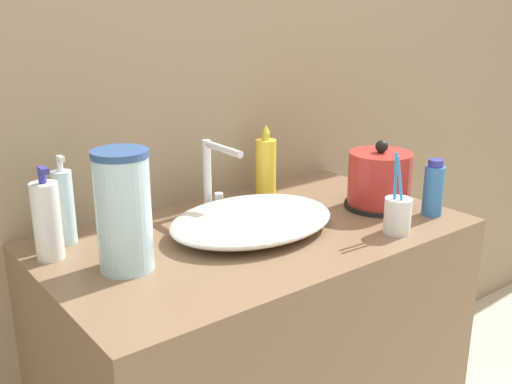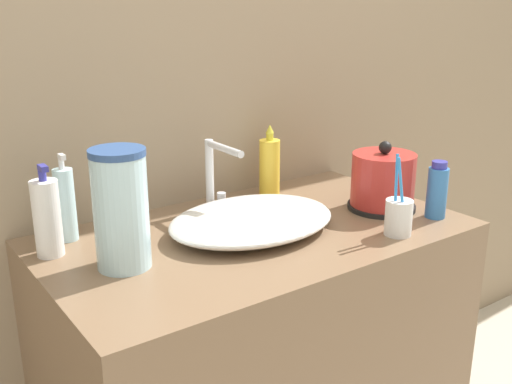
{
  "view_description": "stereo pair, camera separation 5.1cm",
  "coord_description": "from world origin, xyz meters",
  "px_view_note": "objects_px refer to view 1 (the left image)",
  "views": [
    {
      "loc": [
        -0.82,
        -0.77,
        1.34
      ],
      "look_at": [
        -0.0,
        0.29,
        0.91
      ],
      "focal_mm": 42.0,
      "sensor_mm": 36.0,
      "label": 1
    },
    {
      "loc": [
        -0.78,
        -0.8,
        1.34
      ],
      "look_at": [
        -0.0,
        0.29,
        0.91
      ],
      "focal_mm": 42.0,
      "sensor_mm": 36.0,
      "label": 2
    }
  ],
  "objects_px": {
    "lotion_bottle": "(47,220)",
    "water_pitcher": "(124,211)",
    "shampoo_bottle": "(433,189)",
    "mouthwash_bottle": "(266,167)",
    "faucet": "(213,172)",
    "electric_kettle": "(379,182)",
    "hand_cream_bottle": "(64,206)",
    "toothbrush_cup": "(398,215)"
  },
  "relations": [
    {
      "from": "lotion_bottle",
      "to": "water_pitcher",
      "type": "bearing_deg",
      "value": -54.05
    },
    {
      "from": "shampoo_bottle",
      "to": "water_pitcher",
      "type": "xyz_separation_m",
      "value": [
        -0.77,
        0.18,
        0.06
      ]
    },
    {
      "from": "mouthwash_bottle",
      "to": "faucet",
      "type": "bearing_deg",
      "value": -172.04
    },
    {
      "from": "faucet",
      "to": "shampoo_bottle",
      "type": "relative_size",
      "value": 1.28
    },
    {
      "from": "electric_kettle",
      "to": "hand_cream_bottle",
      "type": "bearing_deg",
      "value": 160.2
    },
    {
      "from": "water_pitcher",
      "to": "mouthwash_bottle",
      "type": "bearing_deg",
      "value": 21.25
    },
    {
      "from": "mouthwash_bottle",
      "to": "water_pitcher",
      "type": "xyz_separation_m",
      "value": [
        -0.53,
        -0.21,
        0.04
      ]
    },
    {
      "from": "electric_kettle",
      "to": "lotion_bottle",
      "type": "height_order",
      "value": "lotion_bottle"
    },
    {
      "from": "toothbrush_cup",
      "to": "electric_kettle",
      "type": "bearing_deg",
      "value": 54.82
    },
    {
      "from": "faucet",
      "to": "shampoo_bottle",
      "type": "xyz_separation_m",
      "value": [
        0.43,
        -0.36,
        -0.04
      ]
    },
    {
      "from": "electric_kettle",
      "to": "shampoo_bottle",
      "type": "height_order",
      "value": "electric_kettle"
    },
    {
      "from": "electric_kettle",
      "to": "hand_cream_bottle",
      "type": "height_order",
      "value": "hand_cream_bottle"
    },
    {
      "from": "shampoo_bottle",
      "to": "lotion_bottle",
      "type": "bearing_deg",
      "value": 159.3
    },
    {
      "from": "lotion_bottle",
      "to": "water_pitcher",
      "type": "xyz_separation_m",
      "value": [
        0.11,
        -0.15,
        0.04
      ]
    },
    {
      "from": "shampoo_bottle",
      "to": "mouthwash_bottle",
      "type": "relative_size",
      "value": 0.72
    },
    {
      "from": "hand_cream_bottle",
      "to": "water_pitcher",
      "type": "xyz_separation_m",
      "value": [
        0.05,
        -0.21,
        0.04
      ]
    },
    {
      "from": "toothbrush_cup",
      "to": "shampoo_bottle",
      "type": "height_order",
      "value": "toothbrush_cup"
    },
    {
      "from": "toothbrush_cup",
      "to": "lotion_bottle",
      "type": "height_order",
      "value": "lotion_bottle"
    },
    {
      "from": "toothbrush_cup",
      "to": "mouthwash_bottle",
      "type": "height_order",
      "value": "mouthwash_bottle"
    },
    {
      "from": "shampoo_bottle",
      "to": "water_pitcher",
      "type": "height_order",
      "value": "water_pitcher"
    },
    {
      "from": "toothbrush_cup",
      "to": "hand_cream_bottle",
      "type": "distance_m",
      "value": 0.77
    },
    {
      "from": "faucet",
      "to": "mouthwash_bottle",
      "type": "distance_m",
      "value": 0.2
    },
    {
      "from": "shampoo_bottle",
      "to": "mouthwash_bottle",
      "type": "height_order",
      "value": "mouthwash_bottle"
    },
    {
      "from": "faucet",
      "to": "lotion_bottle",
      "type": "relative_size",
      "value": 0.92
    },
    {
      "from": "faucet",
      "to": "mouthwash_bottle",
      "type": "bearing_deg",
      "value": 7.96
    },
    {
      "from": "lotion_bottle",
      "to": "water_pitcher",
      "type": "relative_size",
      "value": 0.81
    },
    {
      "from": "lotion_bottle",
      "to": "electric_kettle",
      "type": "bearing_deg",
      "value": -14.22
    },
    {
      "from": "shampoo_bottle",
      "to": "hand_cream_bottle",
      "type": "distance_m",
      "value": 0.91
    },
    {
      "from": "toothbrush_cup",
      "to": "mouthwash_bottle",
      "type": "bearing_deg",
      "value": 99.27
    },
    {
      "from": "hand_cream_bottle",
      "to": "faucet",
      "type": "bearing_deg",
      "value": -4.98
    },
    {
      "from": "electric_kettle",
      "to": "shampoo_bottle",
      "type": "relative_size",
      "value": 1.25
    },
    {
      "from": "toothbrush_cup",
      "to": "hand_cream_bottle",
      "type": "bearing_deg",
      "value": 146.77
    },
    {
      "from": "faucet",
      "to": "electric_kettle",
      "type": "xyz_separation_m",
      "value": [
        0.37,
        -0.24,
        -0.04
      ]
    },
    {
      "from": "lotion_bottle",
      "to": "shampoo_bottle",
      "type": "relative_size",
      "value": 1.39
    },
    {
      "from": "toothbrush_cup",
      "to": "lotion_bottle",
      "type": "relative_size",
      "value": 0.95
    },
    {
      "from": "hand_cream_bottle",
      "to": "lotion_bottle",
      "type": "bearing_deg",
      "value": -133.6
    },
    {
      "from": "faucet",
      "to": "mouthwash_bottle",
      "type": "height_order",
      "value": "mouthwash_bottle"
    },
    {
      "from": "hand_cream_bottle",
      "to": "water_pitcher",
      "type": "bearing_deg",
      "value": -77.82
    },
    {
      "from": "toothbrush_cup",
      "to": "water_pitcher",
      "type": "bearing_deg",
      "value": 160.69
    },
    {
      "from": "shampoo_bottle",
      "to": "mouthwash_bottle",
      "type": "distance_m",
      "value": 0.46
    },
    {
      "from": "faucet",
      "to": "shampoo_bottle",
      "type": "bearing_deg",
      "value": -39.94
    },
    {
      "from": "electric_kettle",
      "to": "toothbrush_cup",
      "type": "height_order",
      "value": "toothbrush_cup"
    }
  ]
}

